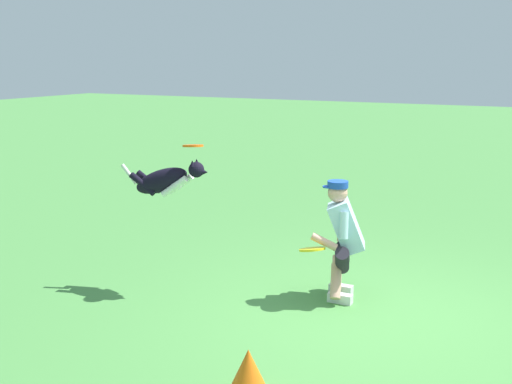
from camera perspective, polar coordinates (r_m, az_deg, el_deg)
The scene contains 6 objects.
ground_plane at distance 6.62m, azimuth 10.47°, elevation -11.24°, with size 60.00×60.00×0.00m, color #4B8D44.
person at distance 6.96m, azimuth 7.64°, elevation -3.89°, with size 0.54×0.68×1.29m.
dog at distance 7.13m, azimuth -7.96°, elevation 1.05°, with size 1.07×0.32×0.48m.
frisbee_flying at distance 6.90m, azimuth -5.58°, elevation 4.08°, with size 0.22×0.22×0.02m, color #F75D0F.
frisbee_held at distance 6.77m, azimuth 4.98°, elevation -5.05°, with size 0.28×0.28×0.02m, color yellow.
training_cone at distance 5.15m, azimuth -0.68°, elevation -15.67°, with size 0.35×0.35×0.39m, color orange.
Camera 1 is at (-1.67, 5.86, 2.58)m, focal length 45.33 mm.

